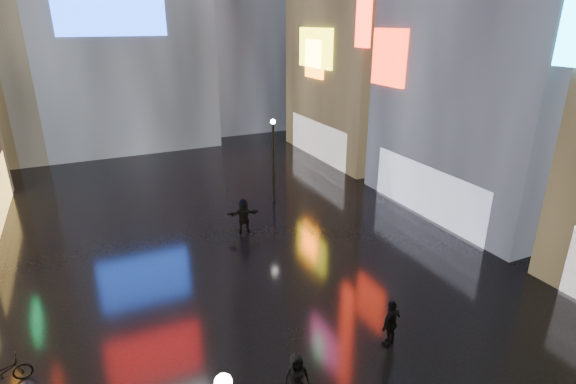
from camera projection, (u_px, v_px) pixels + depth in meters
ground at (226, 230)px, 24.34m from camera, size 140.00×140.00×0.00m
lamp_far at (273, 156)px, 27.23m from camera, size 0.30×0.30×5.20m
pedestrian_3 at (391, 323)px, 15.45m from camera, size 1.15×0.81×1.81m
pedestrian_4 at (296, 377)px, 13.25m from camera, size 0.86×0.64×1.60m
pedestrian_5 at (244, 215)px, 23.87m from camera, size 1.80×0.87×1.86m
umbrella_2 at (297, 344)px, 12.81m from camera, size 0.94×0.93×0.81m
bicycle at (1, 373)px, 13.86m from camera, size 1.76×0.69×0.91m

